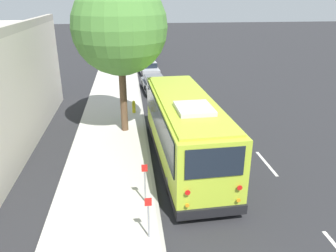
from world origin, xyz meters
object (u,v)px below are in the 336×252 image
object	(u,v)px
parked_sedan_blue	(143,58)
sign_post_near	(149,217)
fire_hydrant	(134,107)
parked_sedan_gray	(154,84)
street_tree	(119,20)
sign_post_far	(145,183)
shuttle_bus	(185,127)
parked_sedan_silver	(148,68)
parked_sedan_black	(140,48)

from	to	relation	value
parked_sedan_blue	sign_post_near	world-z (taller)	sign_post_near
sign_post_near	fire_hydrant	distance (m)	12.06
parked_sedan_gray	fire_hydrant	bearing A→B (deg)	157.48
street_tree	sign_post_near	bearing A→B (deg)	-175.37
parked_sedan_gray	sign_post_far	xyz separation A→B (m)	(-15.54, 1.64, 0.37)
parked_sedan_blue	fire_hydrant	bearing A→B (deg)	175.70
sign_post_near	shuttle_bus	bearing A→B (deg)	-21.44
shuttle_bus	street_tree	bearing A→B (deg)	31.73
shuttle_bus	parked_sedan_silver	distance (m)	18.72
parked_sedan_blue	sign_post_near	size ratio (longest dim) A/B	3.18
sign_post_far	parked_sedan_blue	bearing A→B (deg)	-2.91
parked_sedan_black	sign_post_near	size ratio (longest dim) A/B	3.17
parked_sedan_gray	sign_post_near	size ratio (longest dim) A/B	2.92
shuttle_bus	street_tree	world-z (taller)	street_tree
parked_sedan_blue	street_tree	size ratio (longest dim) A/B	0.52
parked_sedan_gray	fire_hydrant	distance (m)	5.71
parked_sedan_black	street_tree	xyz separation A→B (m)	(-28.03, 2.16, 5.57)
parked_sedan_blue	shuttle_bus	bearing A→B (deg)	-177.79
parked_sedan_gray	street_tree	size ratio (longest dim) A/B	0.48
street_tree	sign_post_near	size ratio (longest dim) A/B	6.07
parked_sedan_black	shuttle_bus	bearing A→B (deg)	179.08
shuttle_bus	sign_post_near	distance (m)	5.60
parked_sedan_silver	sign_post_far	xyz separation A→B (m)	(-21.90, 1.60, 0.36)
parked_sedan_gray	sign_post_far	bearing A→B (deg)	169.84
street_tree	fire_hydrant	size ratio (longest dim) A/B	10.99
parked_sedan_gray	fire_hydrant	world-z (taller)	parked_sedan_gray
sign_post_near	sign_post_far	xyz separation A→B (m)	(1.93, 0.00, 0.05)
parked_sedan_silver	sign_post_far	world-z (taller)	sign_post_far
parked_sedan_gray	fire_hydrant	xyz separation A→B (m)	(-5.41, 1.80, -0.04)
shuttle_bus	sign_post_far	distance (m)	3.89
parked_sedan_silver	sign_post_far	bearing A→B (deg)	171.65
shuttle_bus	sign_post_far	bearing A→B (deg)	145.60
parked_sedan_blue	parked_sedan_gray	bearing A→B (deg)	-178.13
parked_sedan_silver	sign_post_near	world-z (taller)	sign_post_near
parked_sedan_silver	parked_sedan_black	size ratio (longest dim) A/B	1.02
shuttle_bus	parked_sedan_gray	xyz separation A→B (m)	(12.31, 0.38, -1.17)
shuttle_bus	parked_sedan_black	world-z (taller)	shuttle_bus
parked_sedan_silver	parked_sedan_black	xyz separation A→B (m)	(13.46, 0.20, 0.00)
street_tree	sign_post_near	distance (m)	10.68
sign_post_far	sign_post_near	bearing A→B (deg)	180.00
parked_sedan_blue	parked_sedan_silver	bearing A→B (deg)	-177.35
shuttle_bus	parked_sedan_black	bearing A→B (deg)	-1.17
sign_post_near	sign_post_far	distance (m)	1.93
fire_hydrant	parked_sedan_blue	bearing A→B (deg)	-5.08
shuttle_bus	parked_sedan_black	distance (m)	32.17
sign_post_near	parked_sedan_gray	bearing A→B (deg)	-5.37
parked_sedan_black	fire_hydrant	distance (m)	25.29
shuttle_bus	street_tree	xyz separation A→B (m)	(4.11, 2.77, 4.40)
parked_sedan_blue	sign_post_far	xyz separation A→B (m)	(-27.76, 1.41, 0.35)
parked_sedan_silver	parked_sedan_black	world-z (taller)	parked_sedan_black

